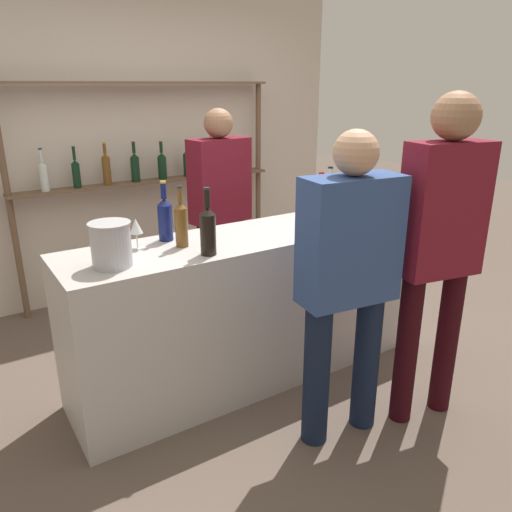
{
  "coord_description": "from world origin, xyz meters",
  "views": [
    {
      "loc": [
        -1.59,
        -2.45,
        1.83
      ],
      "look_at": [
        0.0,
        0.0,
        0.82
      ],
      "focal_mm": 35.0,
      "sensor_mm": 36.0,
      "label": 1
    }
  ],
  "objects_px": {
    "counter_bottle_0": "(208,229)",
    "ice_bucket": "(111,244)",
    "counter_bottle_3": "(357,198)",
    "customer_center": "(348,272)",
    "wine_glass": "(136,227)",
    "server_behind_counter": "(220,201)",
    "counter_bottle_2": "(329,195)",
    "customer_right": "(441,238)",
    "counter_bottle_1": "(320,203)",
    "counter_bottle_4": "(181,223)",
    "counter_bottle_5": "(165,218)"
  },
  "relations": [
    {
      "from": "counter_bottle_5",
      "to": "ice_bucket",
      "type": "bearing_deg",
      "value": -146.69
    },
    {
      "from": "customer_right",
      "to": "counter_bottle_1",
      "type": "bearing_deg",
      "value": 16.16
    },
    {
      "from": "customer_right",
      "to": "server_behind_counter",
      "type": "distance_m",
      "value": 1.81
    },
    {
      "from": "ice_bucket",
      "to": "wine_glass",
      "type": "bearing_deg",
      "value": 44.91
    },
    {
      "from": "server_behind_counter",
      "to": "counter_bottle_4",
      "type": "bearing_deg",
      "value": -47.65
    },
    {
      "from": "counter_bottle_3",
      "to": "wine_glass",
      "type": "xyz_separation_m",
      "value": [
        -1.49,
        0.17,
        -0.01
      ]
    },
    {
      "from": "counter_bottle_5",
      "to": "wine_glass",
      "type": "xyz_separation_m",
      "value": [
        -0.2,
        -0.06,
        -0.01
      ]
    },
    {
      "from": "wine_glass",
      "to": "customer_right",
      "type": "height_order",
      "value": "customer_right"
    },
    {
      "from": "counter_bottle_5",
      "to": "wine_glass",
      "type": "distance_m",
      "value": 0.21
    },
    {
      "from": "counter_bottle_1",
      "to": "server_behind_counter",
      "type": "bearing_deg",
      "value": 105.46
    },
    {
      "from": "server_behind_counter",
      "to": "customer_center",
      "type": "relative_size",
      "value": 1.02
    },
    {
      "from": "counter_bottle_0",
      "to": "ice_bucket",
      "type": "distance_m",
      "value": 0.5
    },
    {
      "from": "counter_bottle_3",
      "to": "counter_bottle_5",
      "type": "xyz_separation_m",
      "value": [
        -1.3,
        0.23,
        -0.0
      ]
    },
    {
      "from": "counter_bottle_1",
      "to": "ice_bucket",
      "type": "xyz_separation_m",
      "value": [
        -1.41,
        -0.08,
        -0.02
      ]
    },
    {
      "from": "counter_bottle_1",
      "to": "server_behind_counter",
      "type": "distance_m",
      "value": 0.94
    },
    {
      "from": "counter_bottle_3",
      "to": "customer_center",
      "type": "relative_size",
      "value": 0.21
    },
    {
      "from": "counter_bottle_4",
      "to": "ice_bucket",
      "type": "height_order",
      "value": "counter_bottle_4"
    },
    {
      "from": "counter_bottle_0",
      "to": "customer_right",
      "type": "relative_size",
      "value": 0.2
    },
    {
      "from": "counter_bottle_1",
      "to": "counter_bottle_2",
      "type": "distance_m",
      "value": 0.26
    },
    {
      "from": "counter_bottle_5",
      "to": "counter_bottle_1",
      "type": "bearing_deg",
      "value": -10.62
    },
    {
      "from": "counter_bottle_2",
      "to": "server_behind_counter",
      "type": "distance_m",
      "value": 0.88
    },
    {
      "from": "server_behind_counter",
      "to": "customer_center",
      "type": "xyz_separation_m",
      "value": [
        -0.19,
        -1.65,
        -0.02
      ]
    },
    {
      "from": "counter_bottle_4",
      "to": "customer_right",
      "type": "distance_m",
      "value": 1.39
    },
    {
      "from": "counter_bottle_5",
      "to": "customer_center",
      "type": "xyz_separation_m",
      "value": [
        0.57,
        -0.94,
        -0.15
      ]
    },
    {
      "from": "counter_bottle_3",
      "to": "counter_bottle_2",
      "type": "bearing_deg",
      "value": 113.2
    },
    {
      "from": "counter_bottle_1",
      "to": "counter_bottle_2",
      "type": "xyz_separation_m",
      "value": [
        0.21,
        0.15,
        -0.0
      ]
    },
    {
      "from": "counter_bottle_2",
      "to": "counter_bottle_5",
      "type": "xyz_separation_m",
      "value": [
        -1.21,
        0.04,
        0.0
      ]
    },
    {
      "from": "counter_bottle_5",
      "to": "server_behind_counter",
      "type": "xyz_separation_m",
      "value": [
        0.76,
        0.71,
        -0.13
      ]
    },
    {
      "from": "counter_bottle_4",
      "to": "ice_bucket",
      "type": "distance_m",
      "value": 0.44
    },
    {
      "from": "wine_glass",
      "to": "customer_right",
      "type": "xyz_separation_m",
      "value": [
        1.28,
        -1.01,
        -0.02
      ]
    },
    {
      "from": "counter_bottle_3",
      "to": "customer_right",
      "type": "xyz_separation_m",
      "value": [
        -0.22,
        -0.84,
        -0.02
      ]
    },
    {
      "from": "counter_bottle_4",
      "to": "customer_center",
      "type": "xyz_separation_m",
      "value": [
        0.54,
        -0.78,
        -0.15
      ]
    },
    {
      "from": "counter_bottle_1",
      "to": "counter_bottle_4",
      "type": "distance_m",
      "value": 0.98
    },
    {
      "from": "counter_bottle_0",
      "to": "customer_center",
      "type": "distance_m",
      "value": 0.76
    },
    {
      "from": "counter_bottle_2",
      "to": "ice_bucket",
      "type": "relative_size",
      "value": 1.46
    },
    {
      "from": "server_behind_counter",
      "to": "customer_center",
      "type": "bearing_deg",
      "value": -14.26
    },
    {
      "from": "counter_bottle_0",
      "to": "server_behind_counter",
      "type": "relative_size",
      "value": 0.22
    },
    {
      "from": "counter_bottle_0",
      "to": "counter_bottle_4",
      "type": "distance_m",
      "value": 0.21
    },
    {
      "from": "counter_bottle_2",
      "to": "counter_bottle_4",
      "type": "xyz_separation_m",
      "value": [
        -1.19,
        -0.12,
        0.0
      ]
    },
    {
      "from": "counter_bottle_1",
      "to": "customer_center",
      "type": "relative_size",
      "value": 0.2
    },
    {
      "from": "counter_bottle_0",
      "to": "counter_bottle_4",
      "type": "relative_size",
      "value": 1.06
    },
    {
      "from": "counter_bottle_3",
      "to": "server_behind_counter",
      "type": "xyz_separation_m",
      "value": [
        -0.54,
        0.94,
        -0.13
      ]
    },
    {
      "from": "server_behind_counter",
      "to": "customer_center",
      "type": "distance_m",
      "value": 1.66
    },
    {
      "from": "counter_bottle_1",
      "to": "wine_glass",
      "type": "xyz_separation_m",
      "value": [
        -1.2,
        0.13,
        -0.0
      ]
    },
    {
      "from": "ice_bucket",
      "to": "counter_bottle_4",
      "type": "bearing_deg",
      "value": 13.71
    },
    {
      "from": "counter_bottle_4",
      "to": "server_behind_counter",
      "type": "distance_m",
      "value": 1.14
    },
    {
      "from": "counter_bottle_2",
      "to": "wine_glass",
      "type": "xyz_separation_m",
      "value": [
        -1.41,
        -0.02,
        -0.0
      ]
    },
    {
      "from": "counter_bottle_0",
      "to": "counter_bottle_3",
      "type": "distance_m",
      "value": 1.22
    },
    {
      "from": "server_behind_counter",
      "to": "ice_bucket",
      "type": "bearing_deg",
      "value": -57.63
    },
    {
      "from": "counter_bottle_0",
      "to": "customer_center",
      "type": "xyz_separation_m",
      "value": [
        0.48,
        -0.57,
        -0.16
      ]
    }
  ]
}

